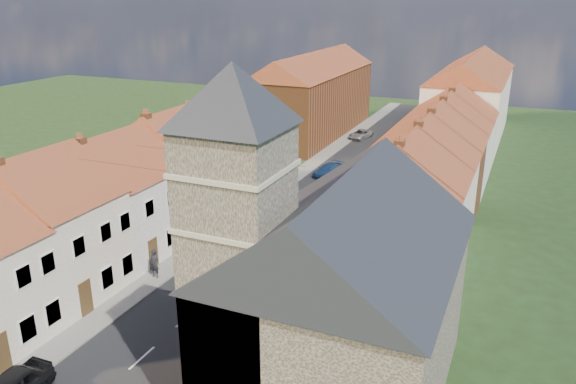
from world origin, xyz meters
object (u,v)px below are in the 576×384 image
(church, at_px, (329,278))
(car_far, at_px, (328,170))
(lamppost, at_px, (242,179))
(car_mid, at_px, (284,195))
(pedestrian_right, at_px, (341,230))
(car_distant, at_px, (360,134))
(pedestrian_left, at_px, (154,264))

(church, distance_m, car_far, 32.99)
(church, height_order, lamppost, church)
(car_mid, distance_m, pedestrian_right, 9.61)
(lamppost, relative_size, car_distant, 1.52)
(church, height_order, pedestrian_right, church)
(church, relative_size, car_distant, 3.85)
(car_distant, bearing_deg, lamppost, -79.22)
(church, relative_size, pedestrian_left, 8.07)
(church, bearing_deg, car_far, 109.59)
(pedestrian_left, relative_size, pedestrian_right, 1.01)
(car_distant, height_order, pedestrian_right, pedestrian_right)
(car_far, distance_m, pedestrian_right, 16.19)
(car_far, relative_size, car_distant, 1.00)
(car_far, distance_m, pedestrian_left, 24.97)
(lamppost, relative_size, pedestrian_left, 3.19)
(church, xyz_separation_m, pedestrian_left, (-13.76, 5.87, -4.82))
(church, distance_m, pedestrian_left, 15.72)
(lamppost, xyz_separation_m, car_far, (2.25, 14.00, -2.96))
(car_distant, height_order, pedestrian_left, pedestrian_left)
(car_mid, distance_m, pedestrian_left, 16.23)
(church, bearing_deg, lamppost, 128.30)
(lamppost, distance_m, car_far, 14.49)
(church, xyz_separation_m, lamppost, (-13.17, 16.68, -2.34))
(car_far, height_order, car_distant, car_far)
(car_mid, height_order, pedestrian_left, pedestrian_left)
(lamppost, bearing_deg, church, -51.70)
(church, distance_m, car_distant, 48.57)
(car_mid, height_order, pedestrian_right, pedestrian_right)
(car_far, bearing_deg, lamppost, -84.68)
(church, distance_m, lamppost, 21.38)
(pedestrian_right, bearing_deg, church, 88.20)
(car_far, bearing_deg, pedestrian_right, -52.44)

